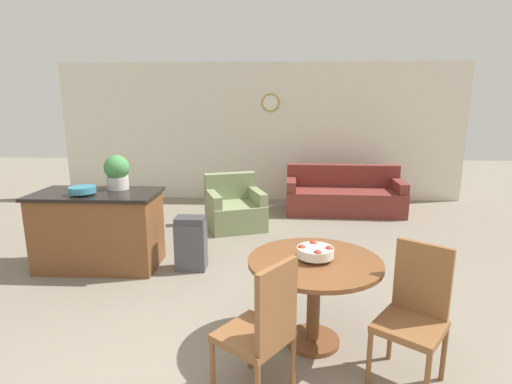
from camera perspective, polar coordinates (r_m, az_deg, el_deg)
name	(u,v)px	position (r m, az deg, el deg)	size (l,w,h in m)	color
wall_back	(261,133)	(8.05, 0.73, 8.49)	(8.00, 0.09, 2.70)	silver
dining_table	(314,279)	(3.28, 8.33, -12.20)	(1.06, 1.06, 0.73)	brown
dining_chair_near_left	(263,327)	(2.70, 0.99, -18.67)	(0.59, 0.59, 0.99)	brown
dining_chair_near_right	(415,309)	(3.09, 21.73, -15.30)	(0.59, 0.59, 0.99)	brown
fruit_bowl	(315,252)	(3.19, 8.46, -8.43)	(0.29, 0.29, 0.12)	silver
kitchen_island	(99,230)	(5.11, -21.52, -5.03)	(1.44, 0.74, 0.92)	brown
teal_bowl	(82,190)	(4.91, -23.58, 0.28)	(0.30, 0.30, 0.10)	teal
potted_plant	(117,172)	(5.06, -19.24, 2.77)	(0.30, 0.30, 0.41)	beige
trash_bin	(191,243)	(4.79, -9.27, -7.25)	(0.35, 0.25, 0.64)	#47474C
couch	(343,196)	(7.35, 12.39, -0.63)	(2.07, 0.93, 0.82)	maroon
armchair	(234,209)	(6.34, -3.10, -2.49)	(1.07, 1.09, 0.82)	gray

